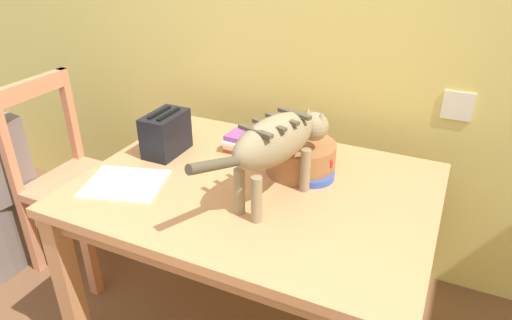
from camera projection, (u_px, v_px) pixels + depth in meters
name	position (u px, v px, depth m)	size (l,w,h in m)	color
wall_rear	(298.00, 2.00, 2.01)	(5.24, 0.11, 2.50)	#EDDD75
dining_table	(256.00, 204.00, 1.69)	(1.26, 0.93, 0.72)	tan
cat	(279.00, 142.00, 1.47)	(0.24, 0.61, 0.31)	gray
saucer_bowl	(311.00, 174.00, 1.69)	(0.18, 0.18, 0.03)	#3656B7
coffee_mug	(313.00, 161.00, 1.67)	(0.12, 0.08, 0.09)	red
magazine	(125.00, 184.00, 1.65)	(0.28, 0.23, 0.01)	silver
book_stack	(251.00, 142.00, 1.89)	(0.21, 0.16, 0.07)	#DA462C
wicker_basket	(301.00, 157.00, 1.72)	(0.26, 0.26, 0.11)	#9B6439
toaster	(166.00, 133.00, 1.84)	(0.12, 0.20, 0.18)	black
wooden_chair_far	(73.00, 179.00, 2.21)	(0.42, 0.42, 0.94)	tan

